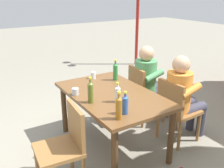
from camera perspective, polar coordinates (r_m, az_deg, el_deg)
name	(u,v)px	position (r m, az deg, el deg)	size (l,w,h in m)	color
ground_plane	(112,145)	(3.48, 0.00, -13.47)	(24.00, 24.00, 0.00)	gray
dining_table	(112,100)	(3.16, 0.00, -3.65)	(1.49, 0.92, 0.74)	brown
chair_far_left	(143,91)	(3.89, 6.88, -1.64)	(0.48, 0.48, 0.87)	olive
chair_far_right	(176,108)	(3.43, 13.95, -5.23)	(0.46, 0.46, 0.87)	olive
chair_near_right	(65,143)	(2.67, -10.30, -12.78)	(0.48, 0.48, 0.87)	olive
person_in_white_shirt	(149,80)	(3.89, 8.31, 0.93)	(0.47, 0.61, 1.18)	#4C935B
person_in_plaid_shirt	(183,94)	(3.44, 15.42, -2.24)	(0.47, 0.61, 1.18)	orange
bottle_green	(115,71)	(3.54, 0.75, 2.84)	(0.06, 0.06, 0.29)	#287A38
bottle_blue	(125,104)	(2.59, 2.92, -4.52)	(0.06, 0.06, 0.24)	#2D56A3
bottle_olive	(91,92)	(2.84, -4.80, -1.71)	(0.06, 0.06, 0.30)	#566623
bottle_clear	(118,94)	(2.85, 1.23, -2.16)	(0.06, 0.06, 0.23)	white
bottle_amber	(119,107)	(2.47, 1.52, -5.21)	(0.06, 0.06, 0.29)	#996019
cup_glass	(93,75)	(3.63, -4.21, 1.95)	(0.07, 0.07, 0.10)	silver
cup_steel	(75,92)	(3.10, -8.16, -1.66)	(0.08, 0.08, 0.08)	#B2B7BC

